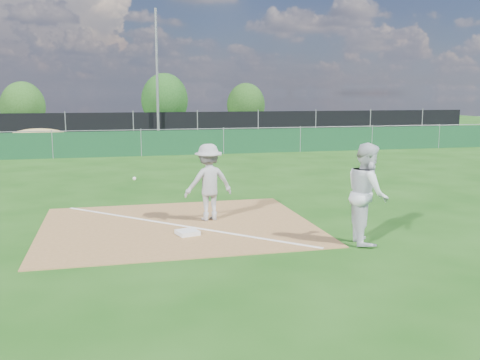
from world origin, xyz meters
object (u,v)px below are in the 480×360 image
car_left (16,125)px  tree_right (246,105)px  first_base (187,232)px  tree_left (23,107)px  car_mid (86,126)px  tree_mid (165,100)px  light_pole (157,76)px  play_at_first (209,182)px  runner (367,193)px  car_right (223,125)px

car_left → tree_right: (17.50, 5.82, 1.12)m
first_base → tree_right: bearing=73.7°
tree_left → tree_right: tree_left is taller
car_mid → tree_mid: (6.12, 8.16, 1.62)m
tree_mid → car_left: bearing=-147.0°
car_left → tree_right: size_ratio=1.29×
tree_right → light_pole: bearing=-127.2°
play_at_first → tree_mid: tree_mid is taller
play_at_first → light_pole: bearing=88.1°
first_base → car_left: (-7.67, 27.81, 0.79)m
tree_left → play_at_first: bearing=-74.6°
car_mid → tree_mid: size_ratio=1.00×
play_at_first → car_mid: 25.68m
runner → tree_right: bearing=2.2°
first_base → tree_right: tree_right is taller
runner → car_left: size_ratio=0.41×
play_at_first → tree_left: (-8.43, 30.70, 1.06)m
car_mid → tree_left: size_ratio=1.21×
tree_mid → tree_right: 6.88m
light_pole → first_base: light_pole is taller
car_left → car_right: (14.25, -0.08, -0.22)m
car_right → tree_mid: (-3.52, 7.06, 1.76)m
runner → light_pole: bearing=17.4°
car_left → light_pole: bearing=-108.2°
first_base → runner: runner is taller
car_right → tree_right: (3.25, 5.90, 1.34)m
first_base → car_left: bearing=105.4°
play_at_first → car_mid: bearing=98.4°
light_pole → car_left: bearing=149.8°
car_left → tree_right: bearing=-59.6°
car_left → runner: bearing=-147.3°
car_mid → first_base: bearing=173.2°
car_left → car_right: 14.25m
play_at_first → tree_right: (9.15, 32.41, 1.06)m
play_at_first → tree_left: bearing=105.4°
tree_right → play_at_first: bearing=-105.8°
car_mid → tree_left: 7.18m
runner → car_left: 31.22m
car_left → tree_right: tree_right is taller
car_right → tree_left: bearing=72.5°
runner → tree_left: size_ratio=0.52×
tree_mid → tree_left: bearing=-165.2°
light_pole → tree_mid: light_pole is taller
first_base → tree_mid: (3.06, 34.78, 2.32)m
tree_mid → tree_right: (6.77, -1.16, -0.42)m
tree_mid → first_base: bearing=-95.0°
light_pole → car_left: size_ratio=1.62×
runner → tree_mid: bearing=13.1°
play_at_first → tree_mid: 33.69m
play_at_first → tree_mid: size_ratio=0.51×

